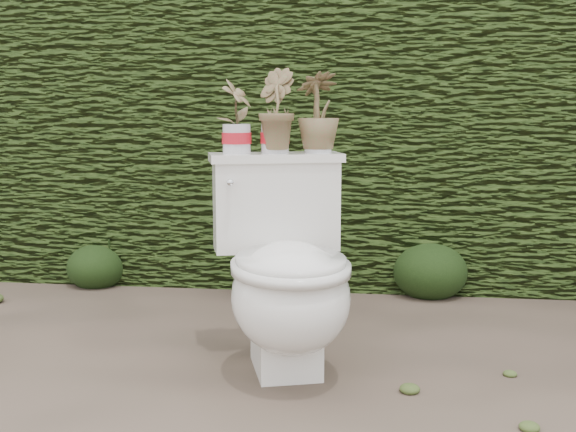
# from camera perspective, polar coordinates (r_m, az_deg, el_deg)

# --- Properties ---
(ground) EXTENTS (60.00, 60.00, 0.00)m
(ground) POSITION_cam_1_polar(r_m,az_deg,el_deg) (2.69, 4.47, -12.06)
(ground) COLOR brown
(ground) RESTS_ON ground
(hedge) EXTENTS (8.00, 1.00, 1.60)m
(hedge) POSITION_cam_1_polar(r_m,az_deg,el_deg) (4.12, 5.66, 6.51)
(hedge) COLOR #364D19
(hedge) RESTS_ON ground
(house_wall) EXTENTS (8.00, 3.50, 4.00)m
(house_wall) POSITION_cam_1_polar(r_m,az_deg,el_deg) (8.60, 10.75, 15.51)
(house_wall) COLOR silver
(house_wall) RESTS_ON ground
(toilet) EXTENTS (0.63, 0.78, 0.78)m
(toilet) POSITION_cam_1_polar(r_m,az_deg,el_deg) (2.57, -0.13, -4.77)
(toilet) COLOR silver
(toilet) RESTS_ON ground
(potted_plant_left) EXTENTS (0.14, 0.16, 0.26)m
(potted_plant_left) POSITION_cam_1_polar(r_m,az_deg,el_deg) (2.72, -4.10, 7.70)
(potted_plant_left) COLOR #247631
(potted_plant_left) RESTS_ON toilet
(potted_plant_center) EXTENTS (0.20, 0.21, 0.31)m
(potted_plant_center) POSITION_cam_1_polar(r_m,az_deg,el_deg) (2.73, -1.04, 8.19)
(potted_plant_center) COLOR #247631
(potted_plant_center) RESTS_ON toilet
(potted_plant_right) EXTENTS (0.23, 0.23, 0.29)m
(potted_plant_right) POSITION_cam_1_polar(r_m,az_deg,el_deg) (2.76, 2.40, 8.01)
(potted_plant_right) COLOR #247631
(potted_plant_right) RESTS_ON toilet
(liriope_clump_1) EXTENTS (0.31, 0.31, 0.25)m
(liriope_clump_1) POSITION_cam_1_polar(r_m,az_deg,el_deg) (4.01, -14.91, -3.51)
(liriope_clump_1) COLOR #1F3312
(liriope_clump_1) RESTS_ON ground
(liriope_clump_2) EXTENTS (0.40, 0.40, 0.32)m
(liriope_clump_2) POSITION_cam_1_polar(r_m,az_deg,el_deg) (3.71, -0.84, -3.69)
(liriope_clump_2) COLOR #1F3312
(liriope_clump_2) RESTS_ON ground
(liriope_clump_3) EXTENTS (0.38, 0.38, 0.30)m
(liriope_clump_3) POSITION_cam_1_polar(r_m,az_deg,el_deg) (3.74, 11.16, -3.85)
(liriope_clump_3) COLOR #1F3312
(liriope_clump_3) RESTS_ON ground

